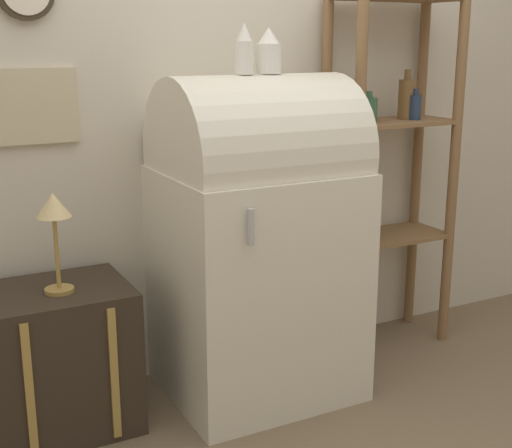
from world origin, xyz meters
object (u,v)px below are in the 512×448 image
vase_center (269,52)px  desk_lamp (54,216)px  refrigerator (257,236)px  suitcase_trunk (59,359)px  vase_left (244,51)px

vase_center → desk_lamp: (-0.88, 0.02, -0.58)m
refrigerator → suitcase_trunk: 0.94m
desk_lamp → vase_center: bearing=-1.5°
vase_center → refrigerator: bearing=-172.1°
suitcase_trunk → vase_center: bearing=-4.2°
vase_left → desk_lamp: 0.97m
vase_left → desk_lamp: bearing=177.2°
vase_left → desk_lamp: size_ratio=0.52×
suitcase_trunk → desk_lamp: size_ratio=1.52×
vase_left → vase_center: vase_left is taller
suitcase_trunk → vase_center: 1.47m
suitcase_trunk → vase_left: vase_left is taller
refrigerator → vase_left: bearing=-174.4°
refrigerator → vase_left: 0.76m
suitcase_trunk → vase_left: 1.41m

